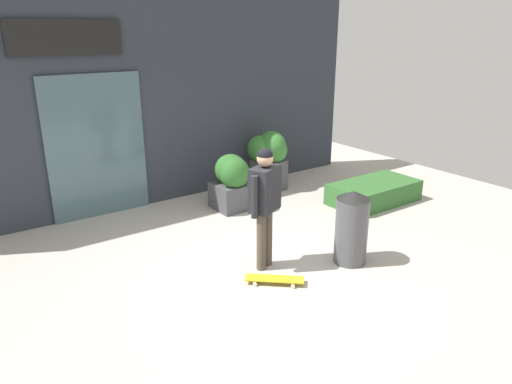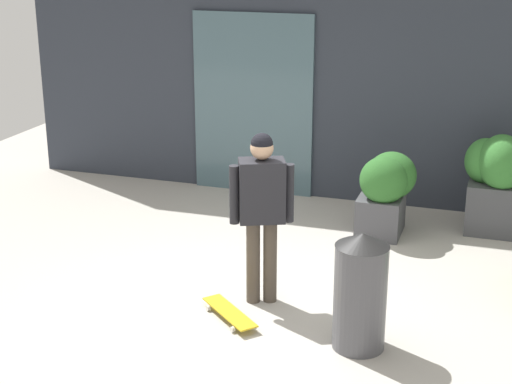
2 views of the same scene
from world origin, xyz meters
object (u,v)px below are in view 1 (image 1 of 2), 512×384
(planter_box_right, at_px, (231,179))
(trash_bin, at_px, (352,227))
(skateboard, at_px, (274,279))
(planter_box_left, at_px, (269,156))
(skateboarder, at_px, (265,197))

(planter_box_right, xyz_separation_m, trash_bin, (0.23, -2.67, -0.03))
(planter_box_right, bearing_deg, skateboard, -111.11)
(skateboard, xyz_separation_m, planter_box_left, (2.16, 3.01, 0.63))
(skateboard, relative_size, trash_bin, 0.65)
(trash_bin, bearing_deg, skateboard, 174.02)
(skateboard, distance_m, trash_bin, 1.30)
(planter_box_left, bearing_deg, skateboard, -125.64)
(skateboarder, relative_size, planter_box_right, 1.70)
(planter_box_right, relative_size, trash_bin, 0.94)
(skateboarder, bearing_deg, planter_box_right, 135.23)
(planter_box_left, distance_m, planter_box_right, 1.28)
(skateboard, bearing_deg, planter_box_left, 95.87)
(trash_bin, bearing_deg, planter_box_right, 94.91)
(skateboarder, relative_size, skateboard, 2.44)
(skateboarder, distance_m, trash_bin, 1.29)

